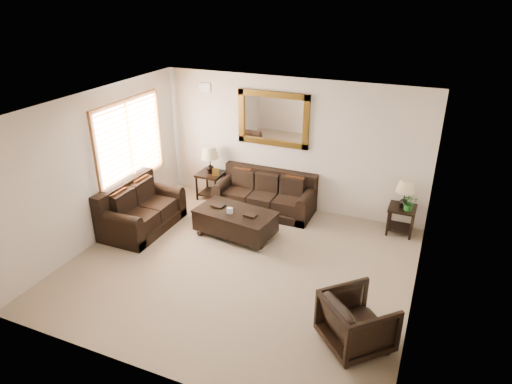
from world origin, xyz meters
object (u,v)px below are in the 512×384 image
at_px(end_table_right, 404,199).
at_px(sofa, 266,197).
at_px(end_table_left, 210,165).
at_px(loveseat, 140,212).
at_px(coffee_table, 235,220).
at_px(armchair, 357,320).

bearing_deg(end_table_right, sofa, -177.64).
bearing_deg(end_table_right, end_table_left, -179.68).
relative_size(loveseat, end_table_left, 1.37).
bearing_deg(loveseat, sofa, -49.53).
bearing_deg(end_table_left, coffee_table, -46.95).
xyz_separation_m(end_table_left, coffee_table, (1.19, -1.28, -0.46)).
relative_size(sofa, end_table_right, 1.85).
bearing_deg(coffee_table, sofa, 91.44).
relative_size(end_table_left, end_table_right, 1.09).
distance_m(sofa, loveseat, 2.53).
relative_size(sofa, armchair, 2.45).
height_order(coffee_table, armchair, armchair).
height_order(sofa, end_table_left, end_table_left).
distance_m(end_table_left, armchair, 5.05).
height_order(loveseat, end_table_right, end_table_right).
bearing_deg(loveseat, end_table_right, -69.21).
relative_size(loveseat, end_table_right, 1.49).
distance_m(sofa, armchair, 4.05).
xyz_separation_m(end_table_right, coffee_table, (-2.82, -1.30, -0.40)).
bearing_deg(armchair, coffee_table, 9.00).
bearing_deg(end_table_right, armchair, -92.80).
distance_m(coffee_table, armchair, 3.32).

